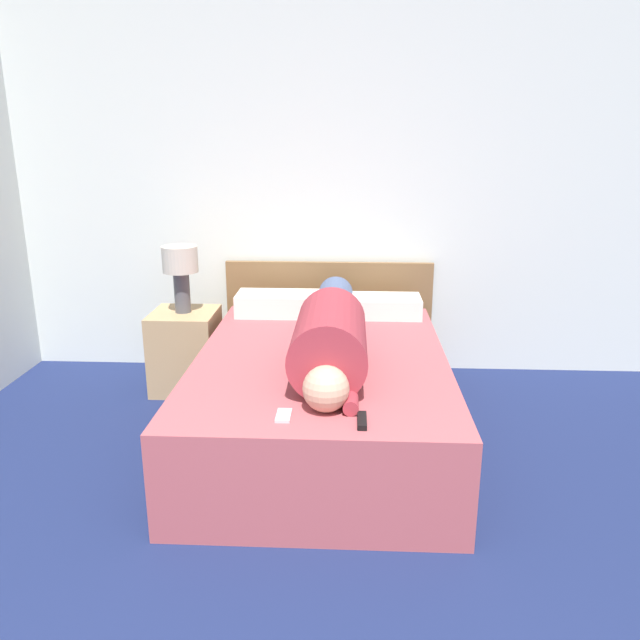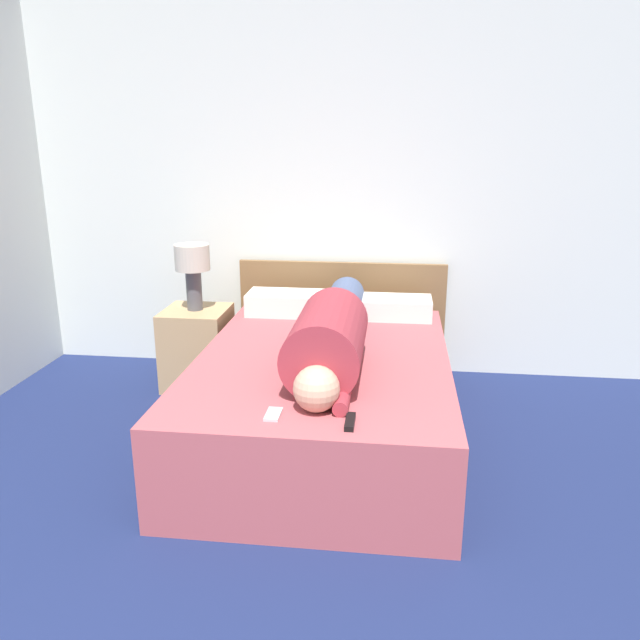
% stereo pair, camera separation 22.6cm
% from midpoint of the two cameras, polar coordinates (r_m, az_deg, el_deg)
% --- Properties ---
extents(wall_back, '(5.82, 0.06, 2.60)m').
position_cam_midpoint_polar(wall_back, '(4.52, 0.15, 11.48)').
color(wall_back, silver).
rests_on(wall_back, ground_plane).
extents(bed, '(1.39, 2.03, 0.52)m').
position_cam_midpoint_polar(bed, '(3.59, -1.69, -7.13)').
color(bed, '#A84C51').
rests_on(bed, ground_plane).
extents(headboard, '(1.51, 0.04, 0.82)m').
position_cam_midpoint_polar(headboard, '(4.62, -0.59, 0.33)').
color(headboard, brown).
rests_on(headboard, ground_plane).
extents(nightstand, '(0.43, 0.44, 0.55)m').
position_cam_midpoint_polar(nightstand, '(4.41, -13.61, -2.75)').
color(nightstand, tan).
rests_on(nightstand, ground_plane).
extents(table_lamp, '(0.23, 0.23, 0.45)m').
position_cam_midpoint_polar(table_lamp, '(4.26, -14.14, 4.68)').
color(table_lamp, '#4C4C51').
rests_on(table_lamp, nightstand).
extents(person_lying, '(0.37, 1.80, 0.37)m').
position_cam_midpoint_polar(person_lying, '(3.37, -0.93, -1.12)').
color(person_lying, tan).
rests_on(person_lying, bed).
extents(pillow_near_headboard, '(0.60, 0.29, 0.15)m').
position_cam_midpoint_polar(pillow_near_headboard, '(4.28, -5.13, 1.47)').
color(pillow_near_headboard, silver).
rests_on(pillow_near_headboard, bed).
extents(pillow_second, '(0.57, 0.29, 0.13)m').
position_cam_midpoint_polar(pillow_second, '(4.25, 3.87, 1.26)').
color(pillow_second, silver).
rests_on(pillow_second, bed).
extents(tv_remote, '(0.04, 0.15, 0.02)m').
position_cam_midpoint_polar(tv_remote, '(2.69, 1.44, -9.22)').
color(tv_remote, black).
rests_on(tv_remote, bed).
extents(cell_phone, '(0.06, 0.13, 0.01)m').
position_cam_midpoint_polar(cell_phone, '(2.76, -5.71, -8.72)').
color(cell_phone, '#B2B7BC').
rests_on(cell_phone, bed).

